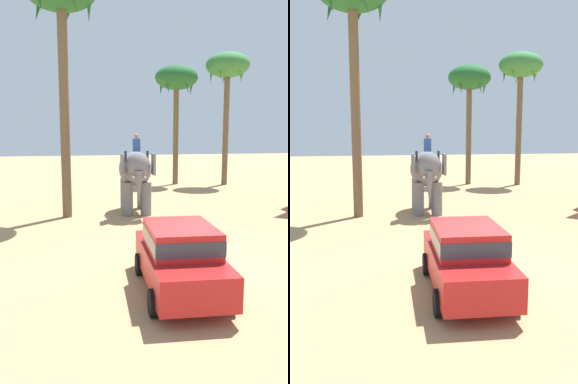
# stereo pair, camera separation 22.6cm
# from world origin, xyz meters

# --- Properties ---
(ground_plane) EXTENTS (120.00, 120.00, 0.00)m
(ground_plane) POSITION_xyz_m (0.00, 0.00, 0.00)
(ground_plane) COLOR tan
(car_sedan_foreground) EXTENTS (2.14, 4.23, 1.70)m
(car_sedan_foreground) POSITION_xyz_m (-0.57, -0.92, 0.93)
(car_sedan_foreground) COLOR red
(car_sedan_foreground) RESTS_ON ground
(elephant_with_mahout) EXTENTS (1.97, 3.96, 3.88)m
(elephant_with_mahout) POSITION_xyz_m (0.28, 8.91, 1.99)
(elephant_with_mahout) COLOR slate
(elephant_with_mahout) RESTS_ON ground
(palm_tree_behind_elephant) EXTENTS (3.20, 3.20, 8.92)m
(palm_tree_behind_elephant) POSITION_xyz_m (5.45, 19.15, 7.73)
(palm_tree_behind_elephant) COLOR brown
(palm_tree_behind_elephant) RESTS_ON ground
(palm_tree_near_hut) EXTENTS (3.20, 3.20, 9.78)m
(palm_tree_near_hut) POSITION_xyz_m (9.04, 18.04, 8.52)
(palm_tree_near_hut) COLOR brown
(palm_tree_near_hut) RESTS_ON ground
(palm_tree_far_back) EXTENTS (3.20, 3.20, 10.99)m
(palm_tree_far_back) POSITION_xyz_m (-3.05, 8.63, 9.61)
(palm_tree_far_back) COLOR brown
(palm_tree_far_back) RESTS_ON ground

